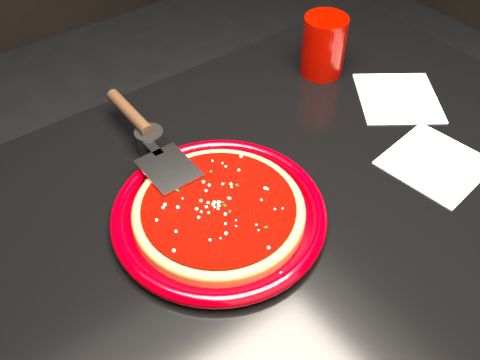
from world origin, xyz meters
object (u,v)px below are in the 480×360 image
at_px(table, 262,346).
at_px(ramekin, 150,140).
at_px(plate, 219,214).
at_px(pizza_server, 148,136).
at_px(cup, 324,46).

height_order(table, ramekin, ramekin).
bearing_deg(table, plate, 138.86).
relative_size(plate, ramekin, 6.61).
distance_m(pizza_server, cup, 0.39).
distance_m(table, cup, 0.59).
relative_size(table, ramekin, 25.52).
distance_m(table, plate, 0.39).
height_order(plate, cup, cup).
bearing_deg(table, cup, 36.75).
height_order(pizza_server, ramekin, pizza_server).
distance_m(table, pizza_server, 0.48).
xyz_separation_m(table, plate, (-0.05, 0.05, 0.39)).
relative_size(pizza_server, cup, 2.66).
height_order(table, pizza_server, pizza_server).
xyz_separation_m(plate, pizza_server, (-0.01, 0.18, 0.03)).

